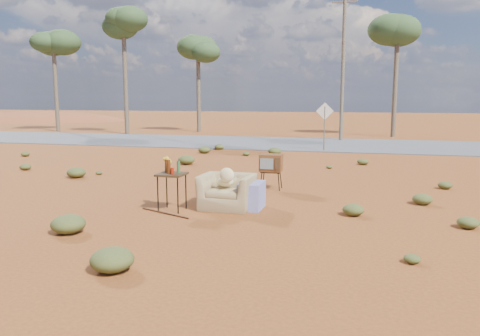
# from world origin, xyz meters

# --- Properties ---
(ground) EXTENTS (140.00, 140.00, 0.00)m
(ground) POSITION_xyz_m (0.00, 0.00, 0.00)
(ground) COLOR brown
(ground) RESTS_ON ground
(highway) EXTENTS (140.00, 7.00, 0.04)m
(highway) POSITION_xyz_m (0.00, 15.00, 0.02)
(highway) COLOR #565659
(highway) RESTS_ON ground
(dirt_mound) EXTENTS (26.00, 18.00, 2.00)m
(dirt_mound) POSITION_xyz_m (-30.00, 34.00, 0.00)
(dirt_mound) COLOR brown
(dirt_mound) RESTS_ON ground
(armchair) EXTENTS (1.34, 0.85, 0.99)m
(armchair) POSITION_xyz_m (0.41, 0.37, 0.46)
(armchair) COLOR #9A8154
(armchair) RESTS_ON ground
(tv_unit) EXTENTS (0.59, 0.48, 0.93)m
(tv_unit) POSITION_xyz_m (0.84, 2.71, 0.69)
(tv_unit) COLOR black
(tv_unit) RESTS_ON ground
(side_table) EXTENTS (0.57, 0.57, 1.13)m
(side_table) POSITION_xyz_m (-0.79, -0.13, 0.83)
(side_table) COLOR #3B2715
(side_table) RESTS_ON ground
(rusty_bar) EXTENTS (1.28, 0.61, 0.04)m
(rusty_bar) POSITION_xyz_m (-0.80, -0.48, 0.02)
(rusty_bar) COLOR #4E2914
(rusty_bar) RESTS_ON ground
(road_sign) EXTENTS (0.78, 0.06, 2.19)m
(road_sign) POSITION_xyz_m (1.50, 12.00, 1.50)
(road_sign) COLOR brown
(road_sign) RESTS_ON ground
(eucalyptus_far_left) EXTENTS (3.20, 3.20, 7.10)m
(eucalyptus_far_left) POSITION_xyz_m (-18.00, 20.00, 5.94)
(eucalyptus_far_left) COLOR brown
(eucalyptus_far_left) RESTS_ON ground
(eucalyptus_left) EXTENTS (3.20, 3.20, 8.10)m
(eucalyptus_left) POSITION_xyz_m (-12.00, 19.00, 6.92)
(eucalyptus_left) COLOR brown
(eucalyptus_left) RESTS_ON ground
(eucalyptus_near_left) EXTENTS (3.20, 3.20, 6.60)m
(eucalyptus_near_left) POSITION_xyz_m (-8.00, 22.00, 5.45)
(eucalyptus_near_left) COLOR brown
(eucalyptus_near_left) RESTS_ON ground
(eucalyptus_center) EXTENTS (3.20, 3.20, 7.60)m
(eucalyptus_center) POSITION_xyz_m (5.00, 21.00, 6.43)
(eucalyptus_center) COLOR brown
(eucalyptus_center) RESTS_ON ground
(utility_pole_center) EXTENTS (1.40, 0.20, 8.00)m
(utility_pole_center) POSITION_xyz_m (2.00, 17.50, 4.15)
(utility_pole_center) COLOR brown
(utility_pole_center) RESTS_ON ground
(scrub_patch) EXTENTS (17.49, 8.07, 0.33)m
(scrub_patch) POSITION_xyz_m (-0.82, 4.41, 0.14)
(scrub_patch) COLOR #474E22
(scrub_patch) RESTS_ON ground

